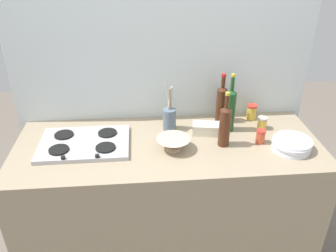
{
  "coord_description": "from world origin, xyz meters",
  "views": [
    {
      "loc": [
        -0.15,
        -1.72,
        1.99
      ],
      "look_at": [
        0.0,
        0.0,
        1.02
      ],
      "focal_mm": 37.09,
      "sensor_mm": 36.0,
      "label": 1
    }
  ],
  "objects_px": {
    "wine_bottle_mid_right": "(225,125)",
    "mixing_bowl": "(173,143)",
    "wine_bottle_mid_left": "(230,109)",
    "plate_stack": "(292,144)",
    "stovetop_hob": "(84,143)",
    "condiment_jar_spare": "(262,123)",
    "wine_bottle_leftmost": "(222,103)",
    "utensil_crock": "(170,118)",
    "butter_dish": "(206,129)",
    "condiment_jar_rear": "(261,136)",
    "condiment_jar_front": "(252,112)"
  },
  "relations": [
    {
      "from": "wine_bottle_mid_right",
      "to": "mixing_bowl",
      "type": "xyz_separation_m",
      "value": [
        -0.3,
        -0.02,
        -0.09
      ]
    },
    {
      "from": "wine_bottle_mid_left",
      "to": "plate_stack",
      "type": "bearing_deg",
      "value": -39.14
    },
    {
      "from": "stovetop_hob",
      "to": "condiment_jar_spare",
      "type": "relative_size",
      "value": 6.56
    },
    {
      "from": "wine_bottle_leftmost",
      "to": "utensil_crock",
      "type": "relative_size",
      "value": 1.09
    },
    {
      "from": "utensil_crock",
      "to": "condiment_jar_spare",
      "type": "xyz_separation_m",
      "value": [
        0.58,
        -0.04,
        -0.04
      ]
    },
    {
      "from": "stovetop_hob",
      "to": "mixing_bowl",
      "type": "xyz_separation_m",
      "value": [
        0.51,
        -0.09,
        0.03
      ]
    },
    {
      "from": "butter_dish",
      "to": "condiment_jar_rear",
      "type": "height_order",
      "value": "condiment_jar_rear"
    },
    {
      "from": "wine_bottle_leftmost",
      "to": "condiment_jar_spare",
      "type": "relative_size",
      "value": 4.16
    },
    {
      "from": "stovetop_hob",
      "to": "wine_bottle_mid_left",
      "type": "bearing_deg",
      "value": 6.79
    },
    {
      "from": "stovetop_hob",
      "to": "wine_bottle_leftmost",
      "type": "distance_m",
      "value": 0.89
    },
    {
      "from": "butter_dish",
      "to": "utensil_crock",
      "type": "bearing_deg",
      "value": 161.55
    },
    {
      "from": "mixing_bowl",
      "to": "butter_dish",
      "type": "height_order",
      "value": "mixing_bowl"
    },
    {
      "from": "wine_bottle_mid_left",
      "to": "utensil_crock",
      "type": "height_order",
      "value": "wine_bottle_mid_left"
    },
    {
      "from": "wine_bottle_mid_right",
      "to": "condiment_jar_spare",
      "type": "distance_m",
      "value": 0.34
    },
    {
      "from": "stovetop_hob",
      "to": "condiment_jar_spare",
      "type": "height_order",
      "value": "condiment_jar_spare"
    },
    {
      "from": "utensil_crock",
      "to": "condiment_jar_rear",
      "type": "height_order",
      "value": "utensil_crock"
    },
    {
      "from": "plate_stack",
      "to": "wine_bottle_leftmost",
      "type": "distance_m",
      "value": 0.51
    },
    {
      "from": "condiment_jar_front",
      "to": "wine_bottle_mid_left",
      "type": "bearing_deg",
      "value": -144.62
    },
    {
      "from": "condiment_jar_rear",
      "to": "wine_bottle_mid_left",
      "type": "bearing_deg",
      "value": 132.31
    },
    {
      "from": "plate_stack",
      "to": "wine_bottle_leftmost",
      "type": "xyz_separation_m",
      "value": [
        -0.33,
        0.37,
        0.1
      ]
    },
    {
      "from": "stovetop_hob",
      "to": "utensil_crock",
      "type": "xyz_separation_m",
      "value": [
        0.51,
        0.15,
        0.07
      ]
    },
    {
      "from": "mixing_bowl",
      "to": "condiment_jar_front",
      "type": "xyz_separation_m",
      "value": [
        0.55,
        0.32,
        0.01
      ]
    },
    {
      "from": "butter_dish",
      "to": "mixing_bowl",
      "type": "bearing_deg",
      "value": -144.29
    },
    {
      "from": "wine_bottle_leftmost",
      "to": "condiment_jar_spare",
      "type": "distance_m",
      "value": 0.28
    },
    {
      "from": "wine_bottle_mid_left",
      "to": "butter_dish",
      "type": "distance_m",
      "value": 0.19
    },
    {
      "from": "plate_stack",
      "to": "condiment_jar_front",
      "type": "height_order",
      "value": "condiment_jar_front"
    },
    {
      "from": "plate_stack",
      "to": "condiment_jar_front",
      "type": "bearing_deg",
      "value": 107.57
    },
    {
      "from": "wine_bottle_mid_left",
      "to": "utensil_crock",
      "type": "distance_m",
      "value": 0.37
    },
    {
      "from": "utensil_crock",
      "to": "stovetop_hob",
      "type": "bearing_deg",
      "value": -164.1
    },
    {
      "from": "butter_dish",
      "to": "wine_bottle_mid_left",
      "type": "bearing_deg",
      "value": 12.58
    },
    {
      "from": "utensil_crock",
      "to": "wine_bottle_mid_right",
      "type": "bearing_deg",
      "value": -35.41
    },
    {
      "from": "stovetop_hob",
      "to": "utensil_crock",
      "type": "height_order",
      "value": "utensil_crock"
    },
    {
      "from": "wine_bottle_leftmost",
      "to": "wine_bottle_mid_left",
      "type": "bearing_deg",
      "value": -78.58
    },
    {
      "from": "wine_bottle_mid_right",
      "to": "condiment_jar_rear",
      "type": "relative_size",
      "value": 3.97
    },
    {
      "from": "butter_dish",
      "to": "condiment_jar_rear",
      "type": "xyz_separation_m",
      "value": [
        0.3,
        -0.13,
        0.01
      ]
    },
    {
      "from": "wine_bottle_mid_right",
      "to": "condiment_jar_rear",
      "type": "height_order",
      "value": "wine_bottle_mid_right"
    },
    {
      "from": "wine_bottle_leftmost",
      "to": "butter_dish",
      "type": "xyz_separation_m",
      "value": [
        -0.12,
        -0.15,
        -0.1
      ]
    },
    {
      "from": "stovetop_hob",
      "to": "wine_bottle_leftmost",
      "type": "relative_size",
      "value": 1.58
    },
    {
      "from": "plate_stack",
      "to": "wine_bottle_leftmost",
      "type": "relative_size",
      "value": 0.69
    },
    {
      "from": "utensil_crock",
      "to": "condiment_jar_rear",
      "type": "xyz_separation_m",
      "value": [
        0.52,
        -0.21,
        -0.04
      ]
    },
    {
      "from": "butter_dish",
      "to": "stovetop_hob",
      "type": "bearing_deg",
      "value": -174.38
    },
    {
      "from": "wine_bottle_mid_right",
      "to": "butter_dish",
      "type": "height_order",
      "value": "wine_bottle_mid_right"
    },
    {
      "from": "mixing_bowl",
      "to": "plate_stack",
      "type": "bearing_deg",
      "value": -4.93
    },
    {
      "from": "stovetop_hob",
      "to": "wine_bottle_leftmost",
      "type": "height_order",
      "value": "wine_bottle_leftmost"
    },
    {
      "from": "plate_stack",
      "to": "mixing_bowl",
      "type": "bearing_deg",
      "value": 175.07
    },
    {
      "from": "wine_bottle_leftmost",
      "to": "utensil_crock",
      "type": "distance_m",
      "value": 0.36
    },
    {
      "from": "wine_bottle_mid_right",
      "to": "butter_dish",
      "type": "distance_m",
      "value": 0.18
    },
    {
      "from": "butter_dish",
      "to": "plate_stack",
      "type": "bearing_deg",
      "value": -25.62
    },
    {
      "from": "condiment_jar_front",
      "to": "wine_bottle_mid_right",
      "type": "bearing_deg",
      "value": -130.41
    },
    {
      "from": "condiment_jar_rear",
      "to": "condiment_jar_spare",
      "type": "xyz_separation_m",
      "value": [
        0.06,
        0.16,
        -0.0
      ]
    }
  ]
}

